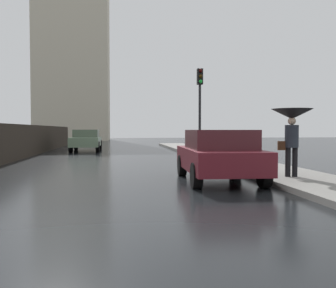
{
  "coord_description": "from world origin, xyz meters",
  "views": [
    {
      "loc": [
        0.28,
        -4.81,
        1.38
      ],
      "look_at": [
        1.96,
        7.94,
        0.9
      ],
      "focal_mm": 40.56,
      "sensor_mm": 36.0,
      "label": 1
    }
  ],
  "objects_px": {
    "pedestrian_with_umbrella_near": "(292,122)",
    "car_maroon_near_kerb": "(219,154)",
    "car_green_far_ahead": "(86,140)",
    "traffic_light": "(200,95)"
  },
  "relations": [
    {
      "from": "car_maroon_near_kerb",
      "to": "pedestrian_with_umbrella_near",
      "type": "bearing_deg",
      "value": -8.81
    },
    {
      "from": "car_maroon_near_kerb",
      "to": "pedestrian_with_umbrella_near",
      "type": "height_order",
      "value": "pedestrian_with_umbrella_near"
    },
    {
      "from": "pedestrian_with_umbrella_near",
      "to": "traffic_light",
      "type": "distance_m",
      "value": 8.45
    },
    {
      "from": "pedestrian_with_umbrella_near",
      "to": "traffic_light",
      "type": "bearing_deg",
      "value": -72.13
    },
    {
      "from": "car_maroon_near_kerb",
      "to": "pedestrian_with_umbrella_near",
      "type": "relative_size",
      "value": 2.19
    },
    {
      "from": "car_maroon_near_kerb",
      "to": "car_green_far_ahead",
      "type": "distance_m",
      "value": 15.85
    },
    {
      "from": "car_green_far_ahead",
      "to": "traffic_light",
      "type": "relative_size",
      "value": 1.07
    },
    {
      "from": "car_green_far_ahead",
      "to": "traffic_light",
      "type": "distance_m",
      "value": 9.6
    },
    {
      "from": "pedestrian_with_umbrella_near",
      "to": "car_maroon_near_kerb",
      "type": "bearing_deg",
      "value": 2.43
    },
    {
      "from": "car_green_far_ahead",
      "to": "pedestrian_with_umbrella_near",
      "type": "bearing_deg",
      "value": 113.22
    }
  ]
}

